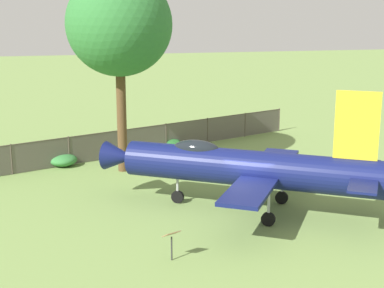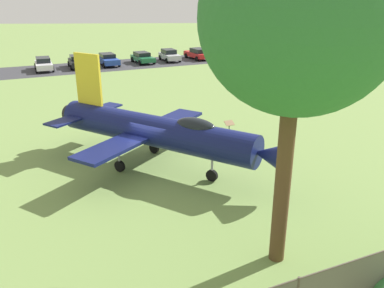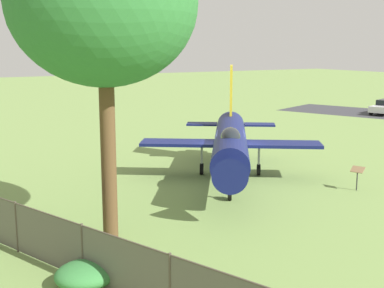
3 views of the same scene
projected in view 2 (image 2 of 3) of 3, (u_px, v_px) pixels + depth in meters
name	position (u px, v px, depth m)	size (l,w,h in m)	color
ground_plane	(155.00, 166.00, 21.84)	(200.00, 200.00, 0.00)	#75934C
parking_strip	(126.00, 64.00, 51.63)	(40.64, 8.00, 0.00)	#38383D
display_jet	(159.00, 131.00, 20.93)	(9.86, 12.33, 5.68)	#111951
shade_tree	(297.00, 19.00, 11.46)	(6.42, 5.72, 10.97)	brown
info_plaque	(229.00, 125.00, 25.64)	(0.59, 0.70, 1.14)	#333333
parked_car_red	(198.00, 53.00, 55.18)	(5.05, 3.76, 1.48)	red
parked_car_silver	(169.00, 55.00, 53.75)	(4.56, 3.10, 1.51)	#B2B5BA
parked_car_green	(143.00, 57.00, 52.32)	(4.74, 3.53, 1.36)	#1E6B3D
parked_car_blue	(108.00, 59.00, 50.54)	(4.79, 3.46, 1.46)	#23429E
parked_car_black	(78.00, 61.00, 49.10)	(4.70, 3.21, 1.46)	black
parked_car_white	(44.00, 64.00, 47.57)	(4.99, 3.25, 1.46)	silver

